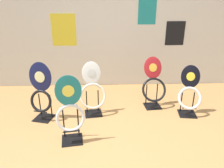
# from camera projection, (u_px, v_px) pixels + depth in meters

# --- Properties ---
(ground_plane) EXTENTS (14.00, 14.00, 0.00)m
(ground_plane) POSITION_uv_depth(u_px,v_px,m) (117.00, 157.00, 2.68)
(ground_plane) COLOR #B7844C
(wall_back) EXTENTS (8.00, 0.07, 2.60)m
(wall_back) POSITION_uv_depth(u_px,v_px,m) (111.00, 25.00, 4.41)
(wall_back) COLOR silver
(wall_back) RESTS_ON ground_plane
(toilet_seat_display_white_plain) EXTENTS (0.45, 0.35, 0.87)m
(toilet_seat_display_white_plain) POSITION_uv_depth(u_px,v_px,m) (93.00, 92.00, 3.54)
(toilet_seat_display_white_plain) COLOR black
(toilet_seat_display_white_plain) RESTS_ON ground_plane
(toilet_seat_display_jazz_black) EXTENTS (0.40, 0.35, 0.81)m
(toilet_seat_display_jazz_black) POSITION_uv_depth(u_px,v_px,m) (190.00, 94.00, 3.54)
(toilet_seat_display_jazz_black) COLOR black
(toilet_seat_display_jazz_black) RESTS_ON ground_plane
(toilet_seat_display_crimson_swirl) EXTENTS (0.44, 0.38, 0.87)m
(toilet_seat_display_crimson_swirl) POSITION_uv_depth(u_px,v_px,m) (154.00, 85.00, 3.79)
(toilet_seat_display_crimson_swirl) COLOR black
(toilet_seat_display_crimson_swirl) RESTS_ON ground_plane
(toilet_seat_display_navy_moon) EXTENTS (0.40, 0.34, 0.93)m
(toilet_seat_display_navy_moon) POSITION_uv_depth(u_px,v_px,m) (41.00, 93.00, 3.38)
(toilet_seat_display_navy_moon) COLOR black
(toilet_seat_display_navy_moon) RESTS_ON ground_plane
(toilet_seat_display_teal_sax) EXTENTS (0.39, 0.32, 0.94)m
(toilet_seat_display_teal_sax) POSITION_uv_depth(u_px,v_px,m) (70.00, 112.00, 2.83)
(toilet_seat_display_teal_sax) COLOR black
(toilet_seat_display_teal_sax) RESTS_ON ground_plane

